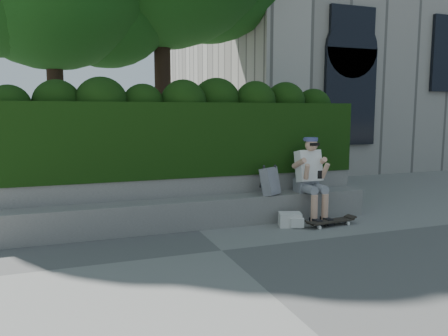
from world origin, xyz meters
name	(u,v)px	position (x,y,z in m)	size (l,w,h in m)	color
ground	(221,250)	(0.00, 0.00, 0.00)	(80.00, 80.00, 0.00)	slate
bench_ledge	(195,213)	(0.00, 1.25, 0.23)	(6.00, 0.45, 0.45)	gray
planter_wall	(187,198)	(0.00, 1.73, 0.38)	(6.00, 0.50, 0.75)	gray
hedge	(182,139)	(0.00, 1.95, 1.35)	(6.00, 1.00, 1.20)	black
person	(310,175)	(1.96, 1.07, 0.75)	(0.40, 0.76, 1.38)	gray
skateboard	(330,221)	(2.05, 0.58, 0.07)	(0.84, 0.29, 0.09)	black
backpack_plaid	(270,181)	(1.26, 1.15, 0.67)	(0.31, 0.16, 0.45)	#9D9DA1
backpack_ground	(290,220)	(1.42, 0.76, 0.11)	(0.34, 0.24, 0.22)	silver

